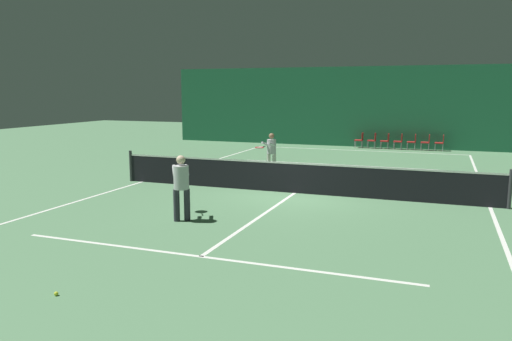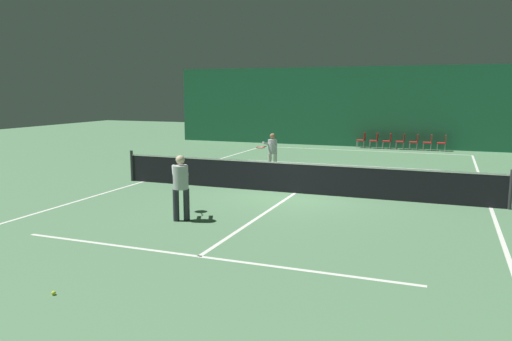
{
  "view_description": "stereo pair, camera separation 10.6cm",
  "coord_description": "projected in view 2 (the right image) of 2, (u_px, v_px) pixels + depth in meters",
  "views": [
    {
      "loc": [
        4.18,
        -14.56,
        3.12
      ],
      "look_at": [
        -0.65,
        -1.67,
        0.92
      ],
      "focal_mm": 35.0,
      "sensor_mm": 36.0,
      "label": 1
    },
    {
      "loc": [
        4.28,
        -14.52,
        3.12
      ],
      "look_at": [
        -0.65,
        -1.67,
        0.92
      ],
      "focal_mm": 35.0,
      "sensor_mm": 36.0,
      "label": 2
    }
  ],
  "objects": [
    {
      "name": "player_far",
      "position": [
        272.0,
        150.0,
        19.01
      ],
      "size": [
        0.53,
        1.33,
        1.53
      ],
      "rotation": [
        0.0,
        0.0,
        -1.72
      ],
      "color": "beige",
      "rests_on": "ground"
    },
    {
      "name": "courtside_chair_2",
      "position": [
        388.0,
        140.0,
        27.07
      ],
      "size": [
        0.44,
        0.44,
        0.84
      ],
      "rotation": [
        0.0,
        0.0,
        -1.57
      ],
      "color": "#99999E",
      "rests_on": "ground"
    },
    {
      "name": "court_line_baseline_far",
      "position": [
        359.0,
        151.0,
        26.37
      ],
      "size": [
        11.0,
        0.1,
        0.0
      ],
      "color": "white",
      "rests_on": "ground"
    },
    {
      "name": "court_line_service_far",
      "position": [
        338.0,
        165.0,
        21.3
      ],
      "size": [
        8.25,
        0.1,
        0.0
      ],
      "color": "white",
      "rests_on": "ground"
    },
    {
      "name": "court_line_sideline_right",
      "position": [
        491.0,
        208.0,
        13.45
      ],
      "size": [
        0.1,
        23.8,
        0.0
      ],
      "color": "white",
      "rests_on": "ground"
    },
    {
      "name": "courtside_chair_4",
      "position": [
        415.0,
        141.0,
        26.58
      ],
      "size": [
        0.44,
        0.44,
        0.84
      ],
      "rotation": [
        0.0,
        0.0,
        -1.57
      ],
      "color": "#99999E",
      "rests_on": "ground"
    },
    {
      "name": "player_near",
      "position": [
        181.0,
        183.0,
        12.02
      ],
      "size": [
        1.0,
        1.31,
        1.6
      ],
      "rotation": [
        0.0,
        0.0,
        2.13
      ],
      "color": "#2D2D38",
      "rests_on": "ground"
    },
    {
      "name": "backdrop_curtain",
      "position": [
        366.0,
        107.0,
        27.77
      ],
      "size": [
        23.0,
        0.12,
        4.47
      ],
      "color": "#1E5B3D",
      "rests_on": "ground"
    },
    {
      "name": "courtside_chair_0",
      "position": [
        362.0,
        139.0,
        27.57
      ],
      "size": [
        0.44,
        0.44,
        0.84
      ],
      "rotation": [
        0.0,
        0.0,
        -1.57
      ],
      "color": "#99999E",
      "rests_on": "ground"
    },
    {
      "name": "courtside_chair_6",
      "position": [
        443.0,
        142.0,
        26.08
      ],
      "size": [
        0.44,
        0.44,
        0.84
      ],
      "rotation": [
        0.0,
        0.0,
        -1.57
      ],
      "color": "#99999E",
      "rests_on": "ground"
    },
    {
      "name": "tennis_net",
      "position": [
        295.0,
        177.0,
        15.32
      ],
      "size": [
        12.0,
        0.1,
        1.07
      ],
      "color": "black",
      "rests_on": "ground"
    },
    {
      "name": "courtside_chair_5",
      "position": [
        429.0,
        141.0,
        26.33
      ],
      "size": [
        0.44,
        0.44,
        0.84
      ],
      "rotation": [
        0.0,
        0.0,
        -1.57
      ],
      "color": "#99999E",
      "rests_on": "ground"
    },
    {
      "name": "court_line_sideline_left",
      "position": [
        143.0,
        182.0,
        17.35
      ],
      "size": [
        0.1,
        23.8,
        0.0
      ],
      "color": "white",
      "rests_on": "ground"
    },
    {
      "name": "courtside_chair_1",
      "position": [
        375.0,
        140.0,
        27.32
      ],
      "size": [
        0.44,
        0.44,
        0.84
      ],
      "rotation": [
        0.0,
        0.0,
        -1.57
      ],
      "color": "#99999E",
      "rests_on": "ground"
    },
    {
      "name": "court_line_service_near",
      "position": [
        199.0,
        256.0,
        9.5
      ],
      "size": [
        8.25,
        0.1,
        0.0
      ],
      "color": "white",
      "rests_on": "ground"
    },
    {
      "name": "tennis_ball",
      "position": [
        54.0,
        293.0,
        7.7
      ],
      "size": [
        0.07,
        0.07,
        0.07
      ],
      "color": "#D1DB33",
      "rests_on": "ground"
    },
    {
      "name": "courtside_chair_3",
      "position": [
        402.0,
        140.0,
        26.83
      ],
      "size": [
        0.44,
        0.44,
        0.84
      ],
      "rotation": [
        0.0,
        0.0,
        -1.57
      ],
      "color": "#99999E",
      "rests_on": "ground"
    },
    {
      "name": "court_line_centre",
      "position": [
        295.0,
        193.0,
        15.4
      ],
      "size": [
        0.1,
        12.8,
        0.0
      ],
      "color": "white",
      "rests_on": "ground"
    },
    {
      "name": "ground_plane",
      "position": [
        295.0,
        193.0,
        15.4
      ],
      "size": [
        60.0,
        60.0,
        0.0
      ],
      "primitive_type": "plane",
      "color": "#56845B"
    }
  ]
}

